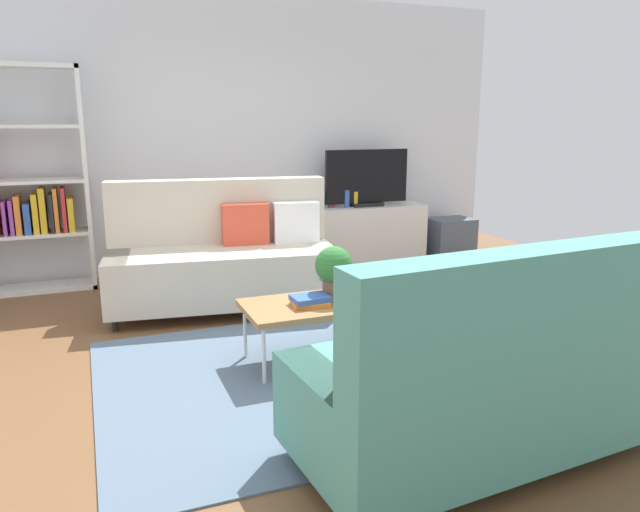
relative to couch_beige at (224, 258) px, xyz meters
name	(u,v)px	position (x,y,z in m)	size (l,w,h in m)	color
ground_plane	(324,352)	(0.42, -1.29, -0.45)	(7.68, 7.68, 0.00)	brown
wall_far	(228,134)	(0.42, 1.51, 1.00)	(6.40, 0.12, 2.90)	silver
area_rug	(330,371)	(0.32, -1.62, -0.44)	(2.90, 2.20, 0.01)	slate
couch_beige	(224,258)	(0.00, 0.00, 0.00)	(2.00, 1.09, 1.10)	beige
couch_green	(495,373)	(0.66, -2.84, 0.00)	(1.96, 0.97, 1.10)	teal
coffee_table	(325,305)	(0.37, -1.42, -0.05)	(1.10, 0.56, 0.42)	#9E7042
tv_console	(365,233)	(1.92, 1.17, -0.13)	(1.40, 0.44, 0.64)	silver
tv	(367,179)	(1.92, 1.15, 0.51)	(1.00, 0.20, 0.64)	black
bookshelf	(24,191)	(-1.59, 1.19, 0.51)	(1.10, 0.36, 2.10)	white
storage_trunk	(450,236)	(3.02, 1.07, -0.23)	(0.52, 0.40, 0.44)	#4C5666
potted_plant	(334,269)	(0.45, -1.39, 0.18)	(0.26, 0.26, 0.37)	brown
table_book_0	(310,303)	(0.25, -1.46, -0.01)	(0.24, 0.18, 0.03)	orange
table_book_1	(310,298)	(0.25, -1.46, 0.02)	(0.24, 0.18, 0.03)	#3359B2
vase_0	(317,200)	(1.34, 1.22, 0.29)	(0.12, 0.12, 0.19)	#33B29E
vase_1	(331,201)	(1.52, 1.22, 0.27)	(0.09, 0.09, 0.15)	#B24C4C
bottle_0	(347,199)	(1.67, 1.13, 0.29)	(0.06, 0.06, 0.20)	#3359B2
bottle_1	(356,199)	(1.78, 1.13, 0.28)	(0.05, 0.05, 0.17)	gold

